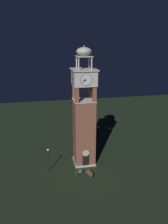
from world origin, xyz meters
The scene contains 7 objects.
ground centered at (0.00, 0.00, 0.00)m, with size 80.00×80.00×0.00m, color black.
clock_tower centered at (0.00, 0.00, 7.87)m, with size 3.83×3.83×19.21m.
park_bench centered at (0.02, -4.22, 0.48)m, with size 0.87×1.66×0.95m.
lamp_post centered at (-6.00, -1.71, 2.76)m, with size 0.36×0.36×4.00m.
trash_bin centered at (-1.85, -3.38, 0.40)m, with size 0.52×0.52×0.80m, color #2D2D33.
shrub_near_entry centered at (1.14, 3.81, 0.42)m, with size 0.91×0.91×0.84m, color #336638.
shrub_left_of_tower centered at (-1.25, -3.17, 0.33)m, with size 0.86×0.86×0.66m, color #336638.
Camera 1 is at (-6.61, -33.84, 20.63)m, focal length 36.79 mm.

